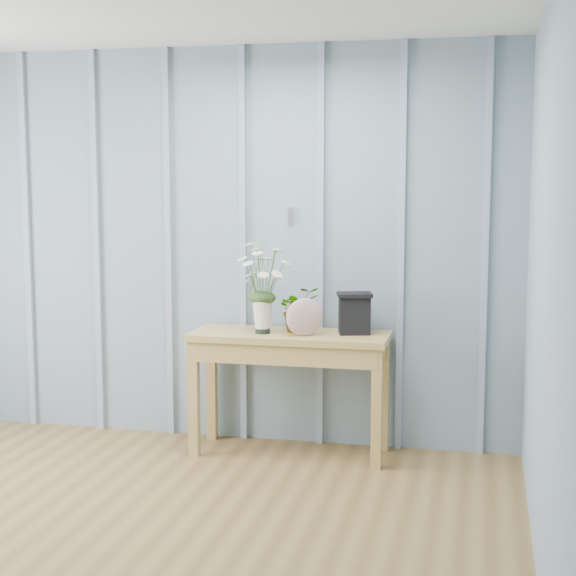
% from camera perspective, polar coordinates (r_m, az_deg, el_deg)
% --- Properties ---
extents(room_shell, '(4.00, 4.50, 2.50)m').
position_cam_1_polar(room_shell, '(4.43, -10.85, 10.94)').
color(room_shell, gray).
rests_on(room_shell, ground).
extents(sideboard, '(1.20, 0.45, 0.75)m').
position_cam_1_polar(sideboard, '(5.36, 0.12, -4.12)').
color(sideboard, '#A78745').
rests_on(sideboard, ground).
extents(daisy_vase, '(0.40, 0.30, 0.56)m').
position_cam_1_polar(daisy_vase, '(5.28, -1.67, 0.82)').
color(daisy_vase, black).
rests_on(daisy_vase, sideboard).
extents(spider_plant, '(0.33, 0.32, 0.28)m').
position_cam_1_polar(spider_plant, '(5.37, 0.65, -1.36)').
color(spider_plant, '#233D17').
rests_on(spider_plant, sideboard).
extents(felt_disc_vessel, '(0.23, 0.15, 0.23)m').
position_cam_1_polar(felt_disc_vessel, '(5.22, 1.09, -1.89)').
color(felt_disc_vessel, '#8B4858').
rests_on(felt_disc_vessel, sideboard).
extents(carved_box, '(0.24, 0.20, 0.25)m').
position_cam_1_polar(carved_box, '(5.30, 4.32, -1.61)').
color(carved_box, black).
rests_on(carved_box, sideboard).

